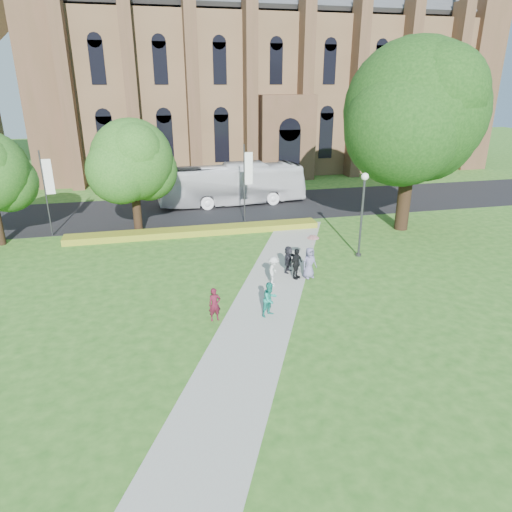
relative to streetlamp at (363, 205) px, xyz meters
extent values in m
plane|color=#295D1C|center=(-7.50, -6.50, -3.30)|extent=(160.00, 160.00, 0.00)
cube|color=black|center=(-7.50, 13.50, -3.29)|extent=(160.00, 10.00, 0.02)
cube|color=#B2B2A8|center=(-7.50, -5.50, -3.28)|extent=(15.58, 28.54, 0.04)
cube|color=#B0A123|center=(-9.50, 6.70, -3.07)|extent=(18.00, 1.40, 0.45)
cube|color=brown|center=(2.50, 33.50, 5.20)|extent=(52.00, 16.00, 17.00)
cube|color=brown|center=(-22.00, 26.50, 7.20)|extent=(3.50, 3.50, 21.00)
cube|color=brown|center=(27.00, 26.50, 7.20)|extent=(3.50, 3.50, 21.00)
cube|color=brown|center=(2.50, 24.50, 1.20)|extent=(6.00, 2.50, 9.00)
cylinder|color=#38383D|center=(0.00, 0.00, -0.90)|extent=(0.14, 0.14, 4.80)
sphere|color=white|center=(0.00, 0.00, 1.72)|extent=(0.44, 0.44, 0.44)
cylinder|color=#38383D|center=(0.00, 0.00, -3.22)|extent=(0.36, 0.36, 0.15)
cylinder|color=#332114|center=(5.50, 4.50, 0.00)|extent=(0.96, 0.96, 6.60)
sphere|color=#12350E|center=(5.50, 4.50, 5.10)|extent=(9.60, 9.60, 9.60)
cylinder|color=#332114|center=(-13.50, 8.00, -1.23)|extent=(0.60, 0.60, 4.12)
sphere|color=#1C5018|center=(-13.50, 8.00, 1.95)|extent=(5.60, 5.60, 5.60)
cylinder|color=#38383D|center=(-5.50, 8.70, -0.30)|extent=(0.10, 0.10, 6.00)
cube|color=white|center=(-5.15, 8.70, 0.90)|extent=(0.60, 0.02, 2.40)
cylinder|color=#38383D|center=(-19.50, 8.70, -0.30)|extent=(0.10, 0.10, 6.00)
cube|color=white|center=(-19.15, 8.70, 0.90)|extent=(0.60, 0.02, 2.40)
imported|color=white|center=(-5.41, 14.57, -1.48)|extent=(13.03, 3.73, 3.59)
imported|color=#4F1222|center=(-10.01, -6.25, -2.47)|extent=(0.63, 0.47, 1.58)
imported|color=#1A8473|center=(-7.45, -6.38, -2.42)|extent=(1.02, 0.95, 1.67)
imported|color=silver|center=(-6.40, -3.13, -2.45)|extent=(0.99, 1.20, 1.61)
imported|color=black|center=(-4.95, -2.55, -2.38)|extent=(1.08, 0.95, 1.74)
imported|color=slate|center=(-4.20, -2.60, -2.38)|extent=(0.98, 0.77, 1.76)
imported|color=#232229|center=(-5.10, -1.58, -2.47)|extent=(1.23, 1.45, 1.57)
imported|color=#C18896|center=(-4.02, -2.50, -1.21)|extent=(0.72, 0.72, 0.59)
camera|label=1|loc=(-12.38, -24.66, 6.96)|focal=32.00mm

